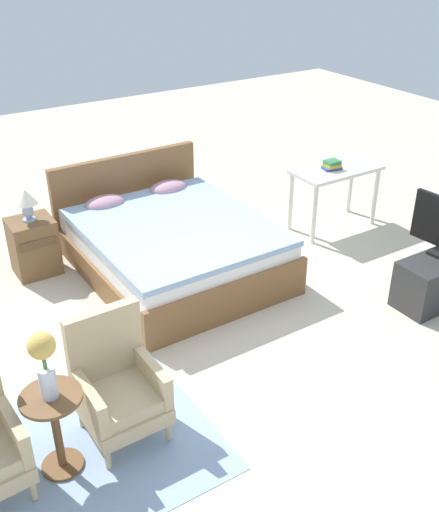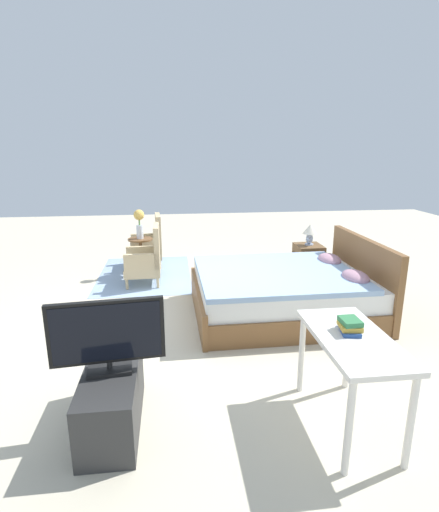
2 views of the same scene
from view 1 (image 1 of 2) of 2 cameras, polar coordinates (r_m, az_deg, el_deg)
ground_plane at (r=5.49m, az=0.50°, el=-6.52°), size 16.00×16.00×0.00m
floor_rug at (r=4.43m, az=-14.91°, el=-18.30°), size 2.10×1.50×0.01m
bed at (r=6.20m, az=-4.72°, el=1.14°), size 1.77×2.21×0.96m
armchair_by_window_right at (r=4.30m, az=-9.66°, el=-12.19°), size 0.55×0.55×0.92m
side_table at (r=4.12m, az=-15.36°, el=-15.12°), size 0.40×0.40×0.62m
flower_vase at (r=3.78m, az=-16.40°, el=-9.38°), size 0.17×0.17×0.48m
nightstand at (r=6.43m, az=-17.26°, el=0.89°), size 0.44×0.41×0.59m
table_lamp at (r=6.21m, az=-17.94°, el=5.05°), size 0.22×0.22×0.33m
vanity_desk at (r=7.10m, az=11.00°, el=7.39°), size 1.04×0.52×0.74m
book_stack at (r=7.00m, az=10.66°, el=8.51°), size 0.24×0.17×0.10m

